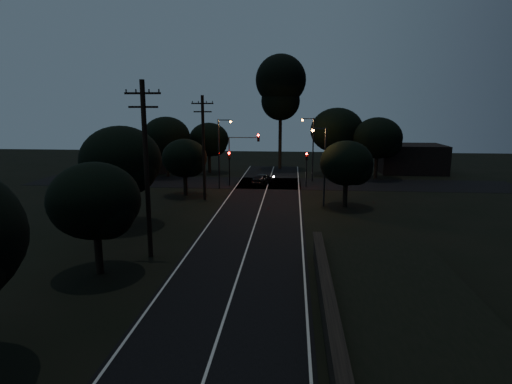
{
  "coord_description": "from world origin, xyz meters",
  "views": [
    {
      "loc": [
        2.98,
        -10.38,
        9.46
      ],
      "look_at": [
        0.0,
        24.0,
        2.5
      ],
      "focal_mm": 30.0,
      "sensor_mm": 36.0,
      "label": 1
    }
  ],
  "objects_px": {
    "utility_pole_mid": "(146,168)",
    "utility_pole_far": "(203,146)",
    "streetlight_c": "(323,161)",
    "car": "(263,179)",
    "signal_right": "(307,163)",
    "streetlight_a": "(220,149)",
    "tall_pine": "(281,87)",
    "streetlight_b": "(312,145)",
    "signal_left": "(229,162)",
    "signal_mast": "(243,150)"
  },
  "relations": [
    {
      "from": "signal_mast",
      "to": "car",
      "type": "bearing_deg",
      "value": 31.28
    },
    {
      "from": "streetlight_c",
      "to": "car",
      "type": "relative_size",
      "value": 1.92
    },
    {
      "from": "signal_right",
      "to": "car",
      "type": "relative_size",
      "value": 1.05
    },
    {
      "from": "utility_pole_mid",
      "to": "tall_pine",
      "type": "xyz_separation_m",
      "value": [
        7.0,
        40.0,
        6.52
      ]
    },
    {
      "from": "utility_pole_mid",
      "to": "tall_pine",
      "type": "distance_m",
      "value": 41.13
    },
    {
      "from": "utility_pole_far",
      "to": "signal_right",
      "type": "relative_size",
      "value": 2.56
    },
    {
      "from": "streetlight_a",
      "to": "streetlight_c",
      "type": "distance_m",
      "value": 13.72
    },
    {
      "from": "tall_pine",
      "to": "car",
      "type": "distance_m",
      "value": 17.97
    },
    {
      "from": "signal_right",
      "to": "signal_mast",
      "type": "xyz_separation_m",
      "value": [
        -7.51,
        0.0,
        1.5
      ]
    },
    {
      "from": "utility_pole_far",
      "to": "signal_left",
      "type": "xyz_separation_m",
      "value": [
        1.4,
        7.99,
        -2.65
      ]
    },
    {
      "from": "signal_left",
      "to": "car",
      "type": "distance_m",
      "value": 4.71
    },
    {
      "from": "streetlight_c",
      "to": "signal_mast",
      "type": "bearing_deg",
      "value": 131.19
    },
    {
      "from": "tall_pine",
      "to": "utility_pole_mid",
      "type": "bearing_deg",
      "value": -99.93
    },
    {
      "from": "utility_pole_far",
      "to": "signal_mast",
      "type": "xyz_separation_m",
      "value": [
        3.09,
        7.99,
        -1.15
      ]
    },
    {
      "from": "tall_pine",
      "to": "signal_mast",
      "type": "relative_size",
      "value": 2.72
    },
    {
      "from": "signal_right",
      "to": "streetlight_b",
      "type": "height_order",
      "value": "streetlight_b"
    },
    {
      "from": "signal_left",
      "to": "streetlight_b",
      "type": "distance_m",
      "value": 10.84
    },
    {
      "from": "tall_pine",
      "to": "car",
      "type": "bearing_deg",
      "value": -96.9
    },
    {
      "from": "utility_pole_mid",
      "to": "tall_pine",
      "type": "bearing_deg",
      "value": 80.07
    },
    {
      "from": "utility_pole_mid",
      "to": "car",
      "type": "relative_size",
      "value": 2.81
    },
    {
      "from": "streetlight_c",
      "to": "car",
      "type": "height_order",
      "value": "streetlight_c"
    },
    {
      "from": "streetlight_b",
      "to": "streetlight_c",
      "type": "xyz_separation_m",
      "value": [
        0.52,
        -14.0,
        -0.29
      ]
    },
    {
      "from": "utility_pole_mid",
      "to": "utility_pole_far",
      "type": "relative_size",
      "value": 1.05
    },
    {
      "from": "utility_pole_mid",
      "to": "streetlight_c",
      "type": "height_order",
      "value": "utility_pole_mid"
    },
    {
      "from": "tall_pine",
      "to": "signal_mast",
      "type": "bearing_deg",
      "value": -104.62
    },
    {
      "from": "utility_pole_far",
      "to": "signal_mast",
      "type": "height_order",
      "value": "utility_pole_far"
    },
    {
      "from": "signal_mast",
      "to": "streetlight_a",
      "type": "height_order",
      "value": "streetlight_a"
    },
    {
      "from": "signal_right",
      "to": "car",
      "type": "bearing_deg",
      "value": 165.28
    },
    {
      "from": "signal_mast",
      "to": "streetlight_c",
      "type": "distance_m",
      "value": 13.28
    },
    {
      "from": "streetlight_b",
      "to": "car",
      "type": "distance_m",
      "value": 7.63
    },
    {
      "from": "streetlight_b",
      "to": "utility_pole_mid",
      "type": "bearing_deg",
      "value": -111.3
    },
    {
      "from": "utility_pole_far",
      "to": "streetlight_a",
      "type": "xyz_separation_m",
      "value": [
        0.69,
        6.0,
        -0.85
      ]
    },
    {
      "from": "utility_pole_mid",
      "to": "streetlight_a",
      "type": "distance_m",
      "value": 23.04
    },
    {
      "from": "utility_pole_far",
      "to": "signal_right",
      "type": "xyz_separation_m",
      "value": [
        10.6,
        7.99,
        -2.65
      ]
    },
    {
      "from": "signal_left",
      "to": "signal_right",
      "type": "height_order",
      "value": "same"
    },
    {
      "from": "signal_left",
      "to": "streetlight_a",
      "type": "relative_size",
      "value": 0.51
    },
    {
      "from": "streetlight_b",
      "to": "streetlight_c",
      "type": "bearing_deg",
      "value": -87.86
    },
    {
      "from": "tall_pine",
      "to": "streetlight_b",
      "type": "height_order",
      "value": "tall_pine"
    },
    {
      "from": "streetlight_a",
      "to": "car",
      "type": "bearing_deg",
      "value": 35.87
    },
    {
      "from": "tall_pine",
      "to": "signal_left",
      "type": "relative_size",
      "value": 4.15
    },
    {
      "from": "tall_pine",
      "to": "streetlight_b",
      "type": "bearing_deg",
      "value": -68.62
    },
    {
      "from": "signal_mast",
      "to": "streetlight_c",
      "type": "xyz_separation_m",
      "value": [
        8.74,
        -9.99,
        0.01
      ]
    },
    {
      "from": "utility_pole_mid",
      "to": "signal_right",
      "type": "bearing_deg",
      "value": 67.01
    },
    {
      "from": "signal_mast",
      "to": "car",
      "type": "relative_size",
      "value": 1.6
    },
    {
      "from": "tall_pine",
      "to": "signal_right",
      "type": "xyz_separation_m",
      "value": [
        3.6,
        -15.01,
        -9.43
      ]
    },
    {
      "from": "signal_mast",
      "to": "streetlight_a",
      "type": "distance_m",
      "value": 3.13
    },
    {
      "from": "tall_pine",
      "to": "signal_right",
      "type": "distance_m",
      "value": 18.09
    },
    {
      "from": "utility_pole_mid",
      "to": "signal_mast",
      "type": "bearing_deg",
      "value": 82.96
    },
    {
      "from": "utility_pole_far",
      "to": "streetlight_b",
      "type": "distance_m",
      "value": 16.51
    },
    {
      "from": "signal_mast",
      "to": "streetlight_b",
      "type": "bearing_deg",
      "value": 25.99
    }
  ]
}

